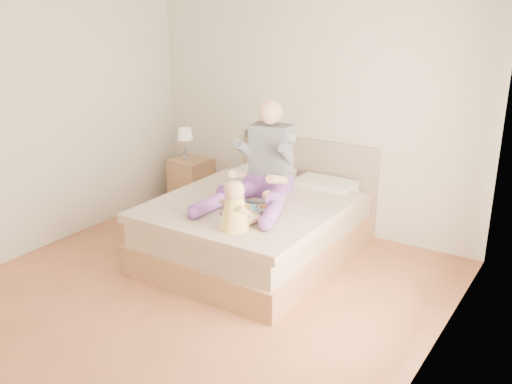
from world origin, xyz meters
The scene contains 7 objects.
room centered at (0.08, 0.01, 1.51)m, with size 4.02×4.22×2.71m.
bed centered at (0.00, 1.08, 0.32)m, with size 1.70×2.18×1.00m.
nightstand centered at (-1.54, 1.88, 0.28)m, with size 0.51×0.46×0.57m.
lamp centered at (-1.59, 1.86, 0.87)m, with size 0.20×0.20×0.40m.
adult centered at (0.04, 1.07, 0.90)m, with size 0.82×1.24×0.98m.
tray centered at (0.14, 0.70, 0.64)m, with size 0.56×0.49×0.13m.
baby centered at (0.26, 0.28, 0.79)m, with size 0.29×0.40×0.44m.
Camera 1 is at (2.88, -3.44, 2.52)m, focal length 40.00 mm.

